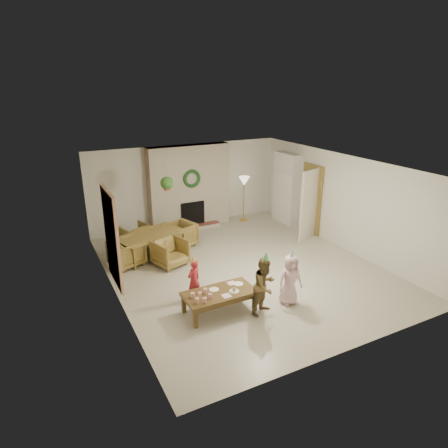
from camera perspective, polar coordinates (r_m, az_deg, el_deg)
floor at (r=9.55m, az=2.71°, el=-6.39°), size 7.00×7.00×0.00m
ceiling at (r=8.73m, az=2.98°, el=8.48°), size 7.00×7.00×0.00m
wall_back at (r=12.09m, az=-5.43°, el=5.61°), size 7.00×0.00×7.00m
wall_front at (r=6.52m, az=18.41°, el=-8.46°), size 7.00×0.00×7.00m
wall_left at (r=8.09m, az=-15.98°, el=-2.51°), size 0.00×7.00×7.00m
wall_right at (r=10.80m, az=16.82°, el=3.07°), size 0.00×7.00×7.00m
fireplace_mass at (r=11.91m, az=-5.07°, el=5.40°), size 2.50×0.40×2.50m
fireplace_hearth at (r=11.96m, az=-4.26°, el=-0.49°), size 1.60×0.30×0.12m
fireplace_firebox at (r=11.98m, az=-4.63°, el=1.51°), size 0.75×0.12×0.75m
fireplace_wreath at (r=11.63m, az=-4.68°, el=6.58°), size 0.54×0.10×0.54m
floor_lamp_base at (r=12.74m, az=2.85°, el=0.63°), size 0.27×0.27×0.03m
floor_lamp_post at (r=12.53m, az=2.90°, el=3.47°), size 0.03×0.03×1.30m
floor_lamp_shade at (r=12.37m, az=2.95°, el=6.25°), size 0.35×0.35×0.29m
bookshelf_carcass at (r=12.44m, az=8.99°, el=5.15°), size 0.30×1.00×2.20m
bookshelf_shelf_a at (r=12.61m, az=8.76°, el=2.29°), size 0.30×0.92×0.03m
bookshelf_shelf_b at (r=12.49m, az=8.86°, el=4.04°), size 0.30×0.92×0.03m
bookshelf_shelf_c at (r=12.39m, az=8.96°, el=5.81°), size 0.30×0.92×0.03m
bookshelf_shelf_d at (r=12.30m, az=9.06°, el=7.62°), size 0.30×0.92×0.03m
books_row_lower at (r=12.44m, az=9.12°, el=2.70°), size 0.20×0.40×0.24m
books_row_mid at (r=12.48m, az=8.68°, el=4.70°), size 0.20×0.44×0.24m
books_row_upper at (r=12.27m, az=9.18°, el=6.29°), size 0.20×0.36×0.22m
door_frame at (r=11.70m, az=12.58°, el=3.55°), size 0.05×0.86×2.04m
door_leaf at (r=11.19m, az=12.28°, el=2.71°), size 0.77×0.32×2.00m
curtain_panel at (r=8.28m, az=-15.99°, el=-1.99°), size 0.06×1.20×2.00m
dining_table at (r=10.20m, az=-10.39°, el=-3.07°), size 1.91×1.44×0.60m
dining_chair_near at (r=9.63m, az=-7.81°, el=-4.14°), size 0.90×0.91×0.66m
dining_chair_far at (r=10.77m, az=-12.72°, el=-1.79°), size 0.90×0.91×0.66m
dining_chair_left at (r=9.82m, az=-13.94°, el=-4.08°), size 0.91×0.90×0.66m
dining_chair_right at (r=10.70m, az=-6.35°, el=-1.54°), size 0.91×0.90×0.66m
hanging_plant_cord at (r=9.62m, az=-8.38°, el=7.25°), size 0.01×0.01×0.70m
hanging_plant_pot at (r=9.70m, az=-8.27°, el=5.24°), size 0.16×0.16×0.12m
hanging_plant_foliage at (r=9.67m, az=-8.31°, el=5.92°), size 0.32×0.32×0.32m
coffee_table_top at (r=7.68m, az=-0.68°, el=-10.06°), size 1.40×0.71×0.06m
coffee_table_apron at (r=7.71m, az=-0.68°, el=-10.54°), size 1.29×0.60×0.09m
coffee_leg_fl at (r=7.35m, az=-4.18°, el=-13.61°), size 0.08×0.08×0.36m
coffee_leg_fr at (r=7.84m, az=4.49°, el=-11.24°), size 0.08×0.08×0.36m
coffee_leg_bl at (r=7.79m, az=-5.88°, el=-11.52°), size 0.08×0.08×0.36m
coffee_leg_br at (r=8.26m, az=2.40°, el=-9.45°), size 0.08×0.08×0.36m
cup_a at (r=7.32m, az=-3.92°, el=-11.03°), size 0.08×0.08×0.10m
cup_b at (r=7.49m, az=-4.59°, el=-10.26°), size 0.08×0.08×0.10m
cup_c at (r=7.32m, az=-2.81°, el=-10.99°), size 0.08×0.08×0.10m
cup_d at (r=7.49m, az=-3.51°, el=-10.23°), size 0.08×0.08×0.10m
cup_e at (r=7.44m, az=-2.03°, el=-10.42°), size 0.08×0.08×0.10m
cup_f at (r=7.61m, az=-2.73°, el=-9.69°), size 0.08×0.08×0.10m
plate_a at (r=7.74m, az=-1.47°, el=-9.49°), size 0.19×0.19×0.01m
plate_b at (r=7.68m, az=1.49°, el=-9.72°), size 0.19×0.19×0.01m
plate_c at (r=7.94m, az=2.11°, el=-8.68°), size 0.19×0.19×0.01m
food_scoop at (r=7.66m, az=1.50°, el=-9.45°), size 0.08×0.08×0.07m
napkin_left at (r=7.53m, az=0.36°, el=-10.39°), size 0.16×0.16×0.01m
napkin_right at (r=7.96m, az=1.13°, el=-8.60°), size 0.16×0.16×0.01m
child_red at (r=8.04m, az=-4.40°, el=-8.19°), size 0.38×0.32×0.90m
party_hat_red at (r=7.82m, az=-4.49°, el=-5.05°), size 0.13×0.13×0.17m
child_plaid at (r=7.61m, az=5.94°, el=-8.93°), size 0.68×0.61×1.15m
party_hat_plaid at (r=7.33m, az=6.11°, el=-4.71°), size 0.14×0.14×0.19m
child_pink at (r=8.00m, az=9.60°, el=-7.99°), size 0.54×0.38×1.05m
party_hat_pink at (r=7.75m, az=9.84°, el=-4.28°), size 0.17×0.17×0.19m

